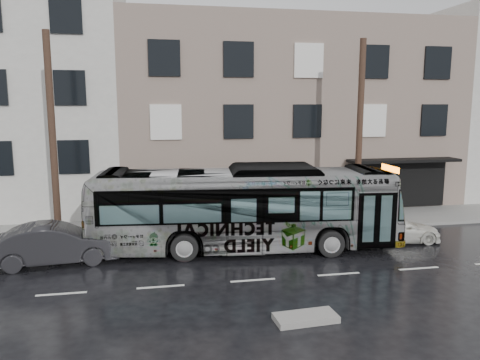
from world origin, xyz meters
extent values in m
plane|color=black|center=(0.00, 0.00, 0.00)|extent=(120.00, 120.00, 0.00)
cube|color=gray|center=(0.00, 4.90, 0.07)|extent=(90.00, 3.60, 0.15)
cube|color=gray|center=(5.00, 12.70, 5.50)|extent=(20.00, 12.00, 11.00)
cylinder|color=#402A20|center=(6.50, 3.30, 4.65)|extent=(0.30, 0.30, 9.00)
cylinder|color=#402A20|center=(-7.50, 3.30, 4.65)|extent=(0.30, 0.30, 9.00)
cylinder|color=slate|center=(7.60, 3.30, 1.35)|extent=(0.06, 0.06, 2.40)
imported|color=#B2B2B2|center=(0.39, 1.04, 1.79)|extent=(13.11, 4.23, 3.59)
imported|color=silver|center=(7.27, 0.94, 0.58)|extent=(4.18, 2.09, 1.17)
imported|color=black|center=(-7.12, 0.65, 0.79)|extent=(4.93, 2.17, 1.57)
cube|color=#A5A39D|center=(0.83, -5.81, 0.09)|extent=(1.85, 0.92, 0.18)
camera|label=1|loc=(-3.36, -17.78, 6.14)|focal=35.00mm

